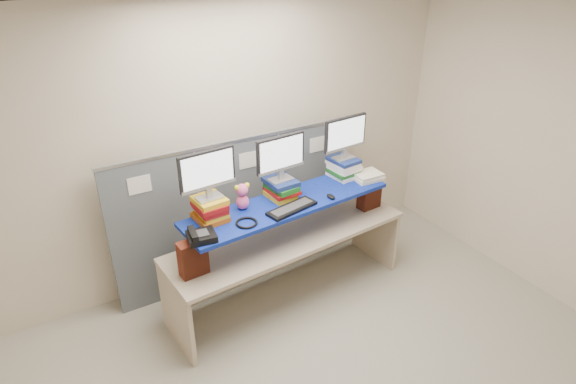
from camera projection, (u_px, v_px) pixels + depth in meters
room at (351, 241)px, 3.20m from camera, size 5.00×4.00×2.80m
cubicle_partition at (240, 209)px, 4.85m from camera, size 2.60×0.06×1.53m
desk at (288, 247)px, 4.59m from camera, size 2.42×0.88×0.72m
brick_pier_left at (193, 258)px, 3.92m from camera, size 0.24×0.14×0.31m
brick_pier_right at (369, 194)px, 4.91m from camera, size 0.24×0.14×0.31m
blue_board at (288, 203)px, 4.37m from camera, size 2.03×0.65×0.04m
book_stack_left at (210, 209)px, 4.04m from camera, size 0.28×0.30×0.20m
book_stack_center at (281, 188)px, 4.41m from camera, size 0.27×0.33×0.17m
book_stack_right at (343, 167)px, 4.79m from camera, size 0.28×0.31×0.20m
monitor_left at (207, 172)px, 3.88m from camera, size 0.49×0.15×0.42m
monitor_center at (281, 156)px, 4.26m from camera, size 0.49×0.15×0.42m
monitor_right at (345, 135)px, 4.63m from camera, size 0.49×0.15×0.42m
keyboard at (292, 208)px, 4.23m from camera, size 0.50×0.25×0.03m
mouse at (331, 196)px, 4.42m from camera, size 0.08×0.11×0.03m
desk_phone at (200, 236)px, 3.79m from camera, size 0.24×0.22×0.09m
headset at (247, 223)px, 4.02m from camera, size 0.23×0.23×0.02m
plush_toy at (242, 196)px, 4.19m from camera, size 0.14×0.11×0.24m
binder_stack at (368, 176)px, 4.76m from camera, size 0.29×0.23×0.07m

